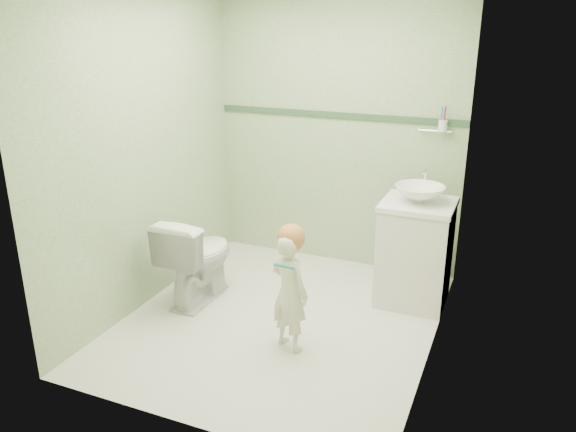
% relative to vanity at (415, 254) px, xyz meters
% --- Properties ---
extents(ground, '(2.50, 2.50, 0.00)m').
position_rel_vanity_xyz_m(ground, '(-0.84, -0.70, -0.40)').
color(ground, beige).
rests_on(ground, ground).
extents(room_shell, '(2.50, 2.54, 2.40)m').
position_rel_vanity_xyz_m(room_shell, '(-0.84, -0.70, 0.80)').
color(room_shell, '#8FAF7C').
rests_on(room_shell, ground).
extents(trim_stripe, '(2.20, 0.02, 0.05)m').
position_rel_vanity_xyz_m(trim_stripe, '(-0.84, 0.54, 0.95)').
color(trim_stripe, '#304F34').
rests_on(trim_stripe, room_shell).
extents(vanity, '(0.52, 0.50, 0.80)m').
position_rel_vanity_xyz_m(vanity, '(0.00, 0.00, 0.00)').
color(vanity, silver).
rests_on(vanity, ground).
extents(counter, '(0.54, 0.52, 0.04)m').
position_rel_vanity_xyz_m(counter, '(0.00, 0.00, 0.41)').
color(counter, white).
rests_on(counter, vanity).
extents(basin, '(0.37, 0.37, 0.13)m').
position_rel_vanity_xyz_m(basin, '(0.00, 0.00, 0.49)').
color(basin, white).
rests_on(basin, counter).
extents(faucet, '(0.03, 0.13, 0.18)m').
position_rel_vanity_xyz_m(faucet, '(0.00, 0.19, 0.57)').
color(faucet, silver).
rests_on(faucet, counter).
extents(cup_holder, '(0.26, 0.07, 0.21)m').
position_rel_vanity_xyz_m(cup_holder, '(0.05, 0.48, 0.93)').
color(cup_holder, silver).
rests_on(cup_holder, room_shell).
extents(toilet, '(0.41, 0.71, 0.72)m').
position_rel_vanity_xyz_m(toilet, '(-1.58, -0.63, -0.04)').
color(toilet, white).
rests_on(toilet, ground).
extents(toddler, '(0.36, 0.30, 0.83)m').
position_rel_vanity_xyz_m(toddler, '(-0.64, -1.00, 0.02)').
color(toddler, silver).
rests_on(toddler, ground).
extents(hair_cap, '(0.18, 0.18, 0.18)m').
position_rel_vanity_xyz_m(hair_cap, '(-0.64, -0.97, 0.40)').
color(hair_cap, '#BA703C').
rests_on(hair_cap, toddler).
extents(teal_toothbrush, '(0.11, 0.14, 0.08)m').
position_rel_vanity_xyz_m(teal_toothbrush, '(-0.62, -1.14, 0.27)').
color(teal_toothbrush, '#0A9285').
rests_on(teal_toothbrush, toddler).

